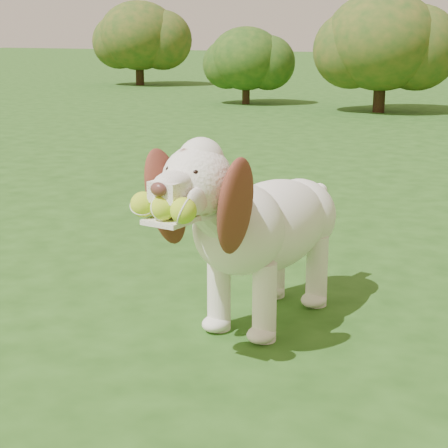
% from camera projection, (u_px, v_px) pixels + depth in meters
% --- Properties ---
extents(ground, '(80.00, 80.00, 0.00)m').
position_uv_depth(ground, '(244.00, 273.00, 3.87)').
color(ground, '#214915').
rests_on(ground, ground).
extents(dog, '(0.49, 1.31, 0.85)m').
position_uv_depth(dog, '(258.00, 222.00, 3.09)').
color(dog, white).
rests_on(dog, ground).
extents(shrub_a, '(1.25, 1.25, 1.30)m').
position_uv_depth(shrub_a, '(246.00, 59.00, 12.66)').
color(shrub_a, '#382314').
rests_on(shrub_a, ground).
extents(shrub_b, '(1.75, 1.75, 1.81)m').
position_uv_depth(shrub_b, '(382.00, 41.00, 11.27)').
color(shrub_b, '#382314').
rests_on(shrub_b, ground).
extents(shrub_g, '(1.83, 1.83, 1.89)m').
position_uv_depth(shrub_g, '(139.00, 36.00, 17.04)').
color(shrub_g, '#382314').
rests_on(shrub_g, ground).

